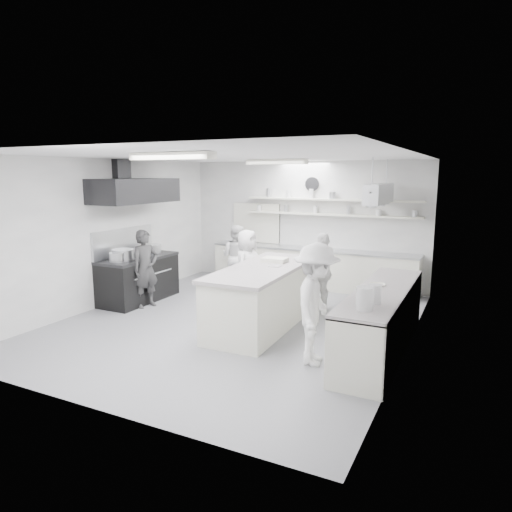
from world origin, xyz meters
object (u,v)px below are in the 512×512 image
at_px(stove, 139,280).
at_px(prep_island, 263,298).
at_px(cook_back, 236,256).
at_px(cook_stove, 146,269).
at_px(back_counter, 311,268).
at_px(right_counter, 381,321).

bearing_deg(stove, prep_island, -5.87).
bearing_deg(stove, cook_back, 56.03).
bearing_deg(cook_back, cook_stove, 70.00).
relative_size(back_counter, right_counter, 1.52).
xyz_separation_m(right_counter, cook_back, (-3.94, 2.55, 0.29)).
bearing_deg(cook_back, prep_island, 129.36).
height_order(back_counter, right_counter, right_counter).
distance_m(right_counter, cook_stove, 4.82).
height_order(stove, cook_stove, cook_stove).
distance_m(prep_island, cook_back, 2.91).
relative_size(right_counter, prep_island, 1.18).
height_order(stove, prep_island, prep_island).
bearing_deg(cook_stove, right_counter, -75.37).
bearing_deg(back_counter, cook_stove, -128.26).
distance_m(right_counter, cook_back, 4.70).
height_order(right_counter, cook_stove, cook_stove).
xyz_separation_m(prep_island, cook_stove, (-2.66, 0.02, 0.28)).
distance_m(cook_stove, cook_back, 2.41).
bearing_deg(back_counter, cook_back, -151.79).
relative_size(prep_island, cook_back, 1.85).
distance_m(back_counter, cook_stove, 3.96).
bearing_deg(right_counter, cook_stove, 176.45).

